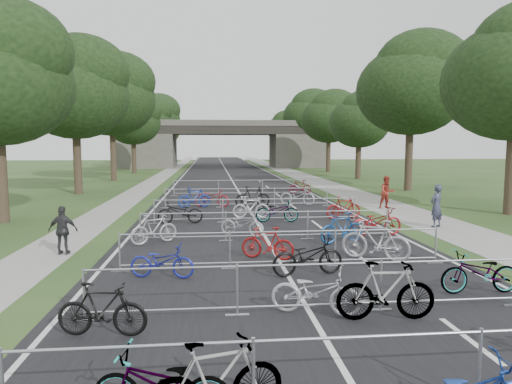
% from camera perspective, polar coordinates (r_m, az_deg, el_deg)
% --- Properties ---
extents(road, '(11.00, 140.00, 0.01)m').
position_cam_1_polar(road, '(55.69, -3.53, 2.34)').
color(road, black).
rests_on(road, ground).
extents(sidewalk_right, '(3.00, 140.00, 0.01)m').
position_cam_1_polar(sidewalk_right, '(56.55, 4.60, 2.39)').
color(sidewalk_right, gray).
rests_on(sidewalk_right, ground).
extents(sidewalk_left, '(2.00, 140.00, 0.01)m').
position_cam_1_polar(sidewalk_left, '(55.92, -11.24, 2.25)').
color(sidewalk_left, gray).
rests_on(sidewalk_left, ground).
extents(lane_markings, '(0.12, 140.00, 0.00)m').
position_cam_1_polar(lane_markings, '(55.69, -3.53, 2.34)').
color(lane_markings, silver).
rests_on(lane_markings, ground).
extents(overpass_bridge, '(31.00, 8.00, 7.05)m').
position_cam_1_polar(overpass_bridge, '(70.57, -4.01, 5.97)').
color(overpass_bridge, '#4D4A44').
rests_on(overpass_bridge, ground).
extents(tree_left_1, '(7.56, 7.56, 11.53)m').
position_cam_1_polar(tree_left_1, '(34.95, -21.60, 11.75)').
color(tree_left_1, '#33261C').
rests_on(tree_left_1, ground).
extents(tree_right_1, '(8.18, 8.18, 12.47)m').
position_cam_1_polar(tree_right_1, '(36.99, 19.04, 12.43)').
color(tree_right_1, '#33261C').
rests_on(tree_right_1, ground).
extents(tree_left_2, '(8.40, 8.40, 12.81)m').
position_cam_1_polar(tree_left_2, '(46.64, -17.53, 11.35)').
color(tree_left_2, '#33261C').
rests_on(tree_left_2, ground).
extents(tree_right_2, '(6.16, 6.16, 9.39)m').
position_cam_1_polar(tree_right_2, '(47.98, 12.92, 8.71)').
color(tree_right_2, '#33261C').
rests_on(tree_right_2, ground).
extents(tree_left_3, '(6.72, 6.72, 10.25)m').
position_cam_1_polar(tree_left_3, '(58.30, -15.04, 8.69)').
color(tree_left_3, '#33261C').
rests_on(tree_left_3, ground).
extents(tree_right_3, '(7.17, 7.17, 10.93)m').
position_cam_1_polar(tree_right_3, '(59.53, 9.23, 9.17)').
color(tree_right_3, '#33261C').
rests_on(tree_right_3, ground).
extents(tree_left_4, '(7.56, 7.56, 11.53)m').
position_cam_1_polar(tree_left_4, '(70.19, -13.46, 8.90)').
color(tree_left_4, '#33261C').
rests_on(tree_left_4, ground).
extents(tree_right_4, '(8.18, 8.18, 12.47)m').
position_cam_1_polar(tree_right_4, '(71.23, 6.74, 9.46)').
color(tree_right_4, '#33261C').
rests_on(tree_right_4, ground).
extents(tree_left_5, '(8.40, 8.40, 12.81)m').
position_cam_1_polar(tree_left_5, '(82.13, -12.33, 9.05)').
color(tree_left_5, '#33261C').
rests_on(tree_left_5, ground).
extents(tree_right_5, '(6.16, 6.16, 9.39)m').
position_cam_1_polar(tree_right_5, '(82.90, 4.93, 7.64)').
color(tree_right_5, '#33261C').
rests_on(tree_right_5, ground).
extents(tree_left_6, '(6.72, 6.72, 10.25)m').
position_cam_1_polar(tree_left_6, '(93.98, -11.46, 7.67)').
color(tree_left_6, '#33261C').
rests_on(tree_left_6, ground).
extents(tree_right_6, '(7.17, 7.17, 10.93)m').
position_cam_1_polar(tree_right_6, '(94.75, 3.59, 8.03)').
color(tree_right_6, '#33261C').
rests_on(tree_right_6, ground).
extents(barrier_row_0, '(9.70, 0.08, 1.10)m').
position_cam_1_polar(barrier_row_0, '(6.63, 13.96, -21.14)').
color(barrier_row_0, '#AAACB2').
rests_on(barrier_row_0, ground).
extents(barrier_row_1, '(9.70, 0.08, 1.10)m').
position_cam_1_polar(barrier_row_1, '(9.84, 6.78, -11.82)').
color(barrier_row_1, '#AAACB2').
rests_on(barrier_row_1, ground).
extents(barrier_row_2, '(9.70, 0.08, 1.10)m').
position_cam_1_polar(barrier_row_2, '(13.25, 3.41, -7.12)').
color(barrier_row_2, '#AAACB2').
rests_on(barrier_row_2, ground).
extents(barrier_row_3, '(9.70, 0.08, 1.10)m').
position_cam_1_polar(barrier_row_3, '(16.93, 1.38, -4.22)').
color(barrier_row_3, '#AAACB2').
rests_on(barrier_row_3, ground).
extents(barrier_row_4, '(9.70, 0.08, 1.10)m').
position_cam_1_polar(barrier_row_4, '(20.86, 0.04, -2.28)').
color(barrier_row_4, '#AAACB2').
rests_on(barrier_row_4, ground).
extents(barrier_row_5, '(9.70, 0.08, 1.10)m').
position_cam_1_polar(barrier_row_5, '(25.80, -1.06, -0.69)').
color(barrier_row_5, '#AAACB2').
rests_on(barrier_row_5, ground).
extents(barrier_row_6, '(9.70, 0.08, 1.10)m').
position_cam_1_polar(barrier_row_6, '(31.75, -1.93, 0.57)').
color(barrier_row_6, '#AAACB2').
rests_on(barrier_row_6, ground).
extents(bike_1, '(1.89, 0.96, 1.10)m').
position_cam_1_polar(bike_1, '(6.29, -5.03, -22.54)').
color(bike_1, '#AAACB2').
rests_on(bike_1, ground).
extents(bike_4, '(1.74, 0.71, 1.02)m').
position_cam_1_polar(bike_4, '(9.12, -18.69, -13.79)').
color(bike_4, black).
rests_on(bike_4, ground).
extents(bike_5, '(1.97, 1.22, 0.98)m').
position_cam_1_polar(bike_5, '(9.79, 7.43, -12.27)').
color(bike_5, '#ACACB4').
rests_on(bike_5, ground).
extents(bike_6, '(2.04, 0.68, 1.21)m').
position_cam_1_polar(bike_6, '(9.73, 15.91, -11.86)').
color(bike_6, '#AAACB2').
rests_on(bike_6, ground).
extents(bike_7, '(1.94, 0.69, 1.01)m').
position_cam_1_polar(bike_7, '(12.21, 26.26, -9.06)').
color(bike_7, '#AAACB2').
rests_on(bike_7, ground).
extents(bike_8, '(1.82, 0.94, 0.91)m').
position_cam_1_polar(bike_8, '(12.46, -11.65, -8.50)').
color(bike_8, navy).
rests_on(bike_8, ground).
extents(bike_9, '(1.74, 1.13, 1.02)m').
position_cam_1_polar(bike_9, '(14.13, 1.45, -6.43)').
color(bike_9, maroon).
rests_on(bike_9, ground).
extents(bike_10, '(2.10, 1.03, 1.05)m').
position_cam_1_polar(bike_10, '(12.51, 6.48, -8.01)').
color(bike_10, black).
rests_on(bike_10, ground).
extents(bike_11, '(2.09, 1.63, 1.26)m').
position_cam_1_polar(bike_11, '(14.41, 14.70, -5.88)').
color(bike_11, '#A1A0A7').
rests_on(bike_11, ground).
extents(bike_12, '(1.78, 1.34, 1.06)m').
position_cam_1_polar(bike_12, '(16.68, -12.63, -4.57)').
color(bike_12, '#A5A5AD').
rests_on(bike_12, ground).
extents(bike_13, '(1.89, 1.44, 0.95)m').
position_cam_1_polar(bike_13, '(17.62, -1.73, -4.05)').
color(bike_13, '#A5A5AD').
rests_on(bike_13, ground).
extents(bike_14, '(1.90, 1.13, 1.10)m').
position_cam_1_polar(bike_14, '(16.66, 10.70, -4.47)').
color(bike_14, navy).
rests_on(bike_14, ground).
extents(bike_15, '(2.23, 1.12, 1.12)m').
position_cam_1_polar(bike_15, '(18.23, 14.83, -3.64)').
color(bike_15, maroon).
rests_on(bike_15, ground).
extents(bike_16, '(2.04, 0.83, 1.05)m').
position_cam_1_polar(bike_16, '(20.62, -9.46, -2.52)').
color(bike_16, black).
rests_on(bike_16, ground).
extents(bike_17, '(1.76, 0.50, 1.06)m').
position_cam_1_polar(bike_17, '(21.87, -0.62, -1.94)').
color(bike_17, '#BCBBC3').
rests_on(bike_17, ground).
extents(bike_18, '(1.97, 0.81, 1.01)m').
position_cam_1_polar(bike_18, '(20.82, 2.66, -2.41)').
color(bike_18, '#AAACB2').
rests_on(bike_18, ground).
extents(bike_19, '(1.85, 0.85, 1.07)m').
position_cam_1_polar(bike_19, '(22.10, 10.90, -1.94)').
color(bike_19, maroon).
rests_on(bike_19, ground).
extents(bike_20, '(1.93, 0.97, 1.12)m').
position_cam_1_polar(bike_20, '(25.72, -7.71, -0.73)').
color(bike_20, '#1C369A').
rests_on(bike_20, ground).
extents(bike_21, '(2.17, 1.29, 1.08)m').
position_cam_1_polar(bike_21, '(25.91, -5.58, -0.70)').
color(bike_21, maroon).
rests_on(bike_21, ground).
extents(bike_22, '(2.07, 0.91, 1.21)m').
position_cam_1_polar(bike_22, '(25.48, -0.43, -0.64)').
color(bike_22, black).
rests_on(bike_22, ground).
extents(bike_23, '(2.17, 1.45, 1.08)m').
position_cam_1_polar(bike_23, '(26.84, 5.20, -0.46)').
color(bike_23, '#A0A0A7').
rests_on(bike_23, ground).
extents(bike_27, '(1.66, 0.58, 0.98)m').
position_cam_1_polar(bike_27, '(32.80, 5.53, 0.62)').
color(bike_27, maroon).
rests_on(bike_27, ground).
extents(pedestrian_a, '(0.80, 0.71, 1.84)m').
position_cam_1_polar(pedestrian_a, '(20.91, 21.62, -1.65)').
color(pedestrian_a, '#2E3145').
rests_on(pedestrian_a, ground).
extents(pedestrian_b, '(0.92, 0.74, 1.78)m').
position_cam_1_polar(pedestrian_b, '(26.14, 16.05, -0.07)').
color(pedestrian_b, maroon).
rests_on(pedestrian_b, ground).
extents(pedestrian_c, '(0.94, 0.43, 1.57)m').
position_cam_1_polar(pedestrian_c, '(15.94, -22.98, -4.47)').
color(pedestrian_c, '#28282B').
rests_on(pedestrian_c, ground).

